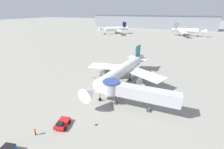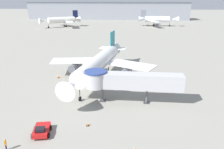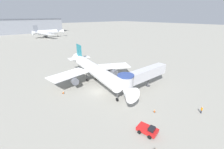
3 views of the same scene
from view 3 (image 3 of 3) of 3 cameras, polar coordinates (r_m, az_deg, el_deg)
name	(u,v)px [view 3 (image 3 of 3)]	position (r m, az deg, el deg)	size (l,w,h in m)	color
ground_plane	(97,91)	(41.36, -5.56, -6.46)	(800.00, 800.00, 0.00)	gray
main_airplane	(94,70)	(45.00, -6.73, 1.67)	(26.77, 33.86, 9.85)	white
jet_bridge	(140,76)	(40.90, 10.73, -0.41)	(17.96, 4.10, 6.00)	#B7B7BC
pushback_tug_red	(148,130)	(28.69, 13.49, -19.76)	(2.96, 3.86, 1.50)	red
traffic_cone_port_wing	(63,92)	(42.04, -18.10, -6.43)	(0.49, 0.49, 0.81)	black
traffic_cone_near_nose	(155,111)	(34.24, 15.91, -13.08)	(0.45, 0.45, 0.75)	black
ground_crew_wing_walker	(202,110)	(37.39, 30.97, -11.40)	(0.31, 0.36, 1.62)	#1E2338
background_jet_gray_tail	(47,32)	(156.86, -23.48, 14.58)	(28.19, 32.45, 11.32)	silver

